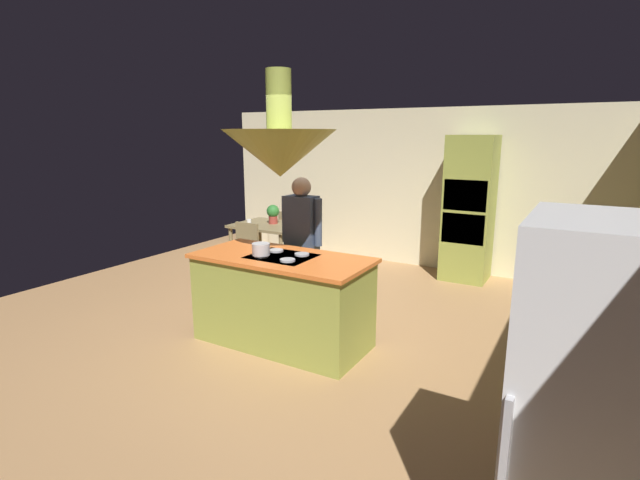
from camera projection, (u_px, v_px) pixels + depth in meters
name	position (u px, v px, depth m)	size (l,w,h in m)	color
ground	(294.00, 335.00, 5.13)	(8.16, 8.16, 0.00)	#AD7F51
wall_back	(408.00, 188.00, 7.76)	(6.80, 0.10, 2.55)	beige
kitchen_island	(282.00, 300.00, 4.86)	(1.82, 0.87, 0.96)	#939E42
counter_run_right	(601.00, 328.00, 4.13)	(0.73, 2.22, 0.94)	#939E42
oven_tower	(469.00, 209.00, 6.92)	(0.66, 0.62, 2.13)	#939E42
refrigerator	(603.00, 437.00, 1.95)	(0.72, 0.74, 1.83)	white
dining_table	(269.00, 231.00, 7.42)	(1.07, 0.86, 0.76)	olive
person_at_island	(302.00, 239.00, 5.44)	(0.53, 0.22, 1.67)	tan
range_hood	(280.00, 150.00, 4.52)	(1.10, 1.10, 1.00)	#939E42
pendant_light_over_table	(267.00, 153.00, 7.16)	(0.32, 0.32, 0.82)	beige
chair_facing_island	(243.00, 248.00, 6.90)	(0.40, 0.40, 0.87)	olive
chair_by_back_wall	(292.00, 233.00, 8.00)	(0.40, 0.40, 0.87)	olive
potted_plant_on_table	(273.00, 213.00, 7.41)	(0.20, 0.20, 0.30)	#99382D
cup_on_table	(249.00, 222.00, 7.32)	(0.07, 0.07, 0.09)	white
canister_flour	(610.00, 283.00, 3.55)	(0.11, 0.11, 0.21)	silver
canister_sugar	(609.00, 279.00, 3.71)	(0.12, 0.12, 0.17)	silver
microwave_on_counter	(608.00, 247.00, 4.55)	(0.46, 0.36, 0.28)	#232326
cooking_pot_on_cooktop	(261.00, 249.00, 4.71)	(0.18, 0.18, 0.12)	#B2B2B7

